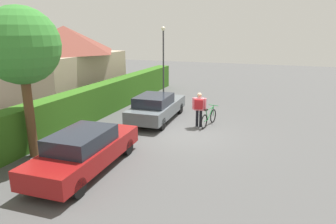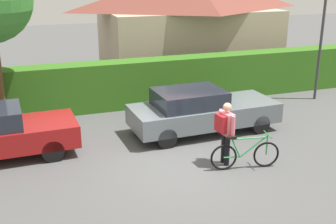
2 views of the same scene
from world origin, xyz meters
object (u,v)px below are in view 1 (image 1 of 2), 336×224
Objects in this scene: person_rider at (199,107)px; tree_kerbside at (21,47)px; parked_car_near at (85,150)px; street_lamp at (163,53)px; parked_car_far at (157,107)px; bicycle at (209,118)px.

tree_kerbside reaches higher than person_rider.
street_lamp reaches higher than parked_car_near.
parked_car_near reaches higher than parked_car_far.
parked_car_near is 2.65× the size of bicycle.
person_rider is at bearing 133.74° from bicycle.
tree_kerbside reaches higher than street_lamp.
parked_car_far is (6.01, -0.00, -0.01)m from parked_car_near.
parked_car_far reaches higher than bicycle.
street_lamp is at bearing 34.50° from person_rider.
tree_kerbside is (-11.15, 0.73, 0.91)m from street_lamp.
street_lamp is (5.49, 1.74, 2.26)m from parked_car_far.
person_rider reaches higher than bicycle.
parked_car_far is 0.97× the size of street_lamp.
parked_car_near is 6.01m from parked_car_far.
street_lamp reaches higher than bicycle.
street_lamp is at bearing 8.59° from parked_car_near.
bicycle is (0.05, -2.66, -0.32)m from parked_car_far.
street_lamp is 11.21m from tree_kerbside.
street_lamp reaches higher than parked_car_far.
parked_car_near is at bearing 158.27° from person_rider.
person_rider is (-0.38, 0.39, 0.61)m from bicycle.
person_rider is (5.68, -2.27, 0.28)m from parked_car_near.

